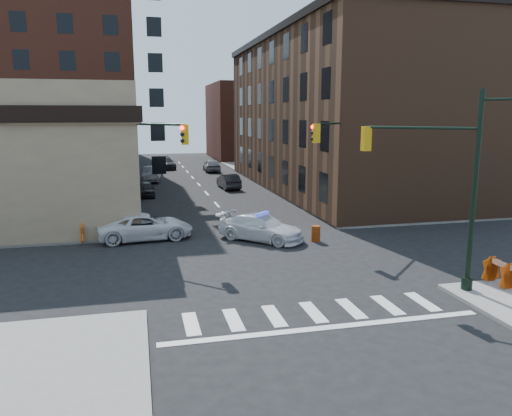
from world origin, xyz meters
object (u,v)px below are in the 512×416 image
pickup (145,227)px  pedestrian_a (109,212)px  police_car (261,228)px  barricade_se_a (500,273)px  parked_car_wfar (152,174)px  barrel_bank (151,231)px  parked_car_wnear (145,189)px  pedestrian_b (37,216)px  barrel_road (316,234)px  barricade_nw_a (91,232)px  parked_car_enear (229,181)px

pickup → pedestrian_a: (-2.20, 3.58, 0.29)m
police_car → barricade_se_a: size_ratio=3.82×
pickup → pedestrian_a: 4.21m
parked_car_wfar → barricade_se_a: size_ratio=3.57×
barrel_bank → barricade_se_a: bearing=-39.9°
parked_car_wnear → barricade_se_a: bearing=-64.6°
police_car → pedestrian_a: (-8.70, 5.35, 0.30)m
barrel_bank → parked_car_wnear: bearing=90.0°
parked_car_wfar → barrel_bank: (-0.85, -25.93, -0.30)m
parked_car_wfar → pedestrian_b: 24.21m
pedestrian_b → barrel_road: (15.82, -5.48, -0.68)m
pickup → barricade_nw_a: (-3.03, -0.10, -0.11)m
police_car → parked_car_enear: size_ratio=1.17×
parked_car_wnear → barricade_nw_a: bearing=-103.3°
parked_car_enear → barrel_road: size_ratio=4.86×
pickup → parked_car_wnear: bearing=-7.4°
parked_car_wfar → pedestrian_a: size_ratio=2.68×
parked_car_wfar → barrel_road: parked_car_wfar is taller
barricade_se_a → police_car: bearing=35.6°
barrel_bank → barricade_se_a: 18.26m
pedestrian_b → barrel_bank: pedestrian_b is taller
pickup → pedestrian_b: (-6.33, 2.71, 0.38)m
barrel_bank → pedestrian_a: bearing=123.5°
barrel_bank → police_car: bearing=-14.2°
parked_car_enear → pedestrian_b: (-14.63, -15.90, 0.41)m
pickup → barricade_se_a: pickup is taller
parked_car_wnear → pedestrian_b: size_ratio=1.93×
barricade_se_a → parked_car_wnear: bearing=24.9°
parked_car_wnear → parked_car_wfar: parked_car_wfar is taller
barrel_road → parked_car_wfar: bearing=106.3°
barricade_nw_a → barricade_se_a: bearing=-47.2°
police_car → barrel_road: (2.99, -0.99, -0.29)m
parked_car_wfar → barrel_road: 29.69m
barricade_nw_a → barrel_road: bearing=-24.9°
barrel_bank → parked_car_wfar: bearing=88.1°
barrel_road → parked_car_enear: bearing=93.2°
pedestrian_a → barricade_nw_a: size_ratio=1.36×
pedestrian_b → barrel_road: bearing=-17.6°
pedestrian_b → barricade_se_a: bearing=-33.9°
police_car → pedestrian_a: bearing=102.2°
barrel_road → barricade_nw_a: size_ratio=0.69×
barrel_road → barrel_bank: barrel_bank is taller
parked_car_wnear → parked_car_enear: (8.00, 2.82, 0.08)m
police_car → barricade_se_a: 12.79m
police_car → parked_car_wnear: size_ratio=1.36×
pedestrian_b → barricade_se_a: 25.30m
pickup → parked_car_wnear: pickup is taller
pedestrian_a → barrel_road: 13.31m
barrel_bank → barricade_nw_a: size_ratio=0.75×
parked_car_enear → pedestrian_a: size_ratio=2.46×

